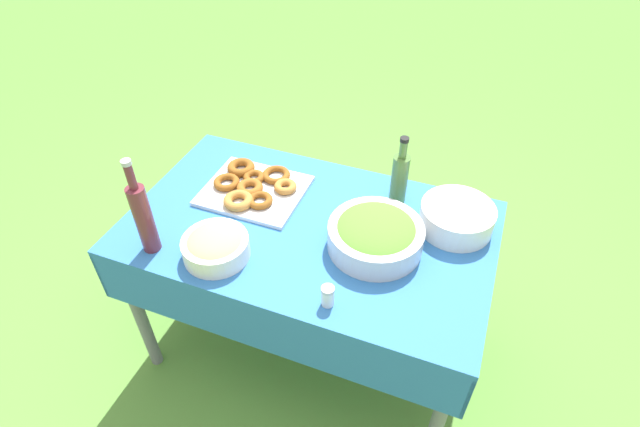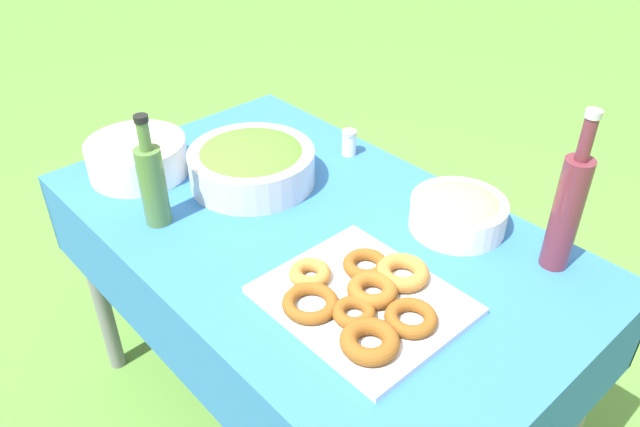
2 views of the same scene
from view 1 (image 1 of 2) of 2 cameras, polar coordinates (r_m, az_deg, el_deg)
name	(u,v)px [view 1 (image 1 of 2)]	position (r m, az deg, el deg)	size (l,w,h in m)	color
ground_plane	(311,341)	(2.41, -1.03, -14.39)	(14.00, 14.00, 0.00)	#568C38
picnic_table	(309,245)	(1.91, -1.25, -3.64)	(1.34, 0.81, 0.74)	#2D6BB2
salad_bowl	(376,235)	(1.73, 6.37, -2.41)	(0.33, 0.33, 0.11)	silver
pasta_bowl	(216,246)	(1.74, -11.85, -3.63)	(0.23, 0.23, 0.09)	white
donut_platter	(253,187)	(2.00, -7.67, 3.01)	(0.39, 0.34, 0.05)	silver
plate_stack	(457,218)	(1.87, 15.34, -0.46)	(0.27, 0.27, 0.10)	white
olive_oil_bottle	(400,177)	(1.91, 9.09, 4.18)	(0.06, 0.06, 0.28)	#4C7238
wine_bottle	(143,216)	(1.76, -19.57, -0.29)	(0.06, 0.06, 0.37)	maroon
salt_shaker	(328,296)	(1.57, 0.89, -9.39)	(0.04, 0.04, 0.07)	white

